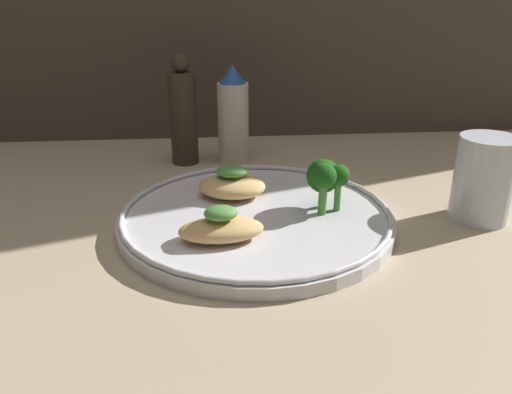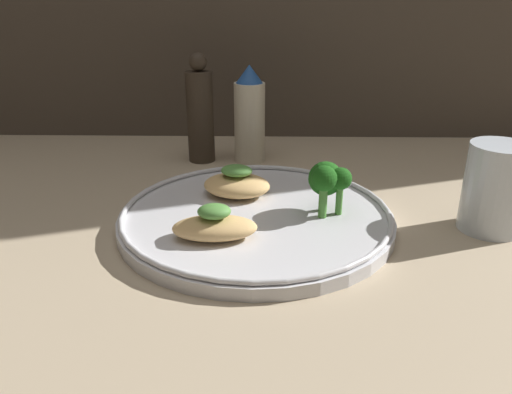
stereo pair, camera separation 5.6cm
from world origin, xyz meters
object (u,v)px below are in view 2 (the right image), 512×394
object	(u,v)px
plate	(256,216)
broccoli_bunch	(328,180)
sauce_bottle	(250,116)
drinking_glass	(495,188)
pepper_grinder	(200,113)

from	to	relation	value
plate	broccoli_bunch	xyz separation A→B (cm)	(7.98, 0.45, 4.38)
sauce_bottle	drinking_glass	size ratio (longest dim) A/B	1.49
plate	sauce_bottle	world-z (taller)	sauce_bottle
plate	sauce_bottle	distance (cm)	23.77
sauce_bottle	broccoli_bunch	bearing A→B (deg)	-67.22
broccoli_bunch	drinking_glass	xyz separation A→B (cm)	(18.17, -1.07, -0.43)
broccoli_bunch	pepper_grinder	distance (cm)	28.23
broccoli_bunch	drinking_glass	bearing A→B (deg)	-3.38
sauce_bottle	drinking_glass	xyz separation A→B (cm)	(27.62, -23.55, -2.12)
broccoli_bunch	pepper_grinder	world-z (taller)	pepper_grinder
plate	drinking_glass	world-z (taller)	drinking_glass
sauce_bottle	pepper_grinder	xyz separation A→B (cm)	(-7.50, 0.00, 0.44)
pepper_grinder	broccoli_bunch	bearing A→B (deg)	-52.99
plate	broccoli_bunch	bearing A→B (deg)	3.26
sauce_bottle	pepper_grinder	world-z (taller)	pepper_grinder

